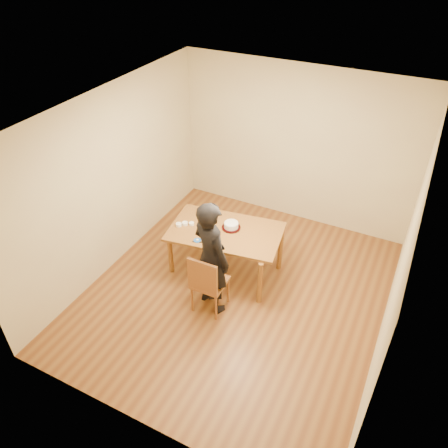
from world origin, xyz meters
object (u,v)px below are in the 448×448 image
at_px(cake, 231,225).
at_px(person, 211,258).
at_px(dining_chair, 210,282).
at_px(dining_table, 226,232).
at_px(cake_plate, 231,228).

bearing_deg(cake, person, -82.80).
distance_m(dining_chair, cake, 0.94).
bearing_deg(dining_table, person, -86.86).
bearing_deg(person, cake_plate, -58.65).
bearing_deg(cake, dining_chair, -83.17).
bearing_deg(cake_plate, person, -82.80).
height_order(dining_table, person, person).
height_order(dining_chair, person, person).
height_order(dining_chair, cake_plate, cake_plate).
height_order(cake, person, person).
relative_size(dining_chair, person, 0.25).
xyz_separation_m(cake_plate, person, (0.10, -0.82, 0.09)).
distance_m(dining_table, person, 0.75).
xyz_separation_m(dining_chair, person, (0.00, 0.05, 0.40)).
bearing_deg(cake_plate, dining_table, -117.15).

